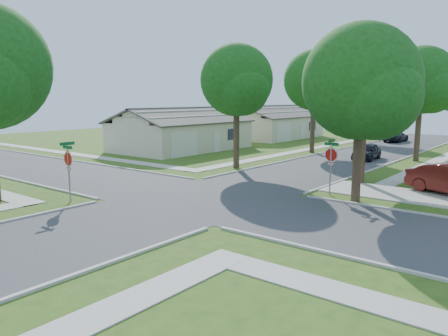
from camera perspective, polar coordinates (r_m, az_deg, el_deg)
name	(u,v)px	position (r m, az deg, el deg)	size (l,w,h in m)	color
ground	(204,198)	(22.42, -2.57, -3.99)	(100.00, 100.00, 0.00)	#294B14
road_ns	(204,198)	(22.42, -2.57, -3.98)	(7.00, 100.00, 0.02)	#333335
sidewalk_ne	(448,156)	(43.57, 27.22, 1.41)	(1.20, 40.00, 0.04)	#9E9B91
sidewalk_nw	(322,147)	(47.41, 12.64, 2.74)	(1.20, 40.00, 0.04)	#9E9B91
driveway	(406,195)	(24.96, 22.66, -3.29)	(8.80, 3.60, 0.05)	#9E9B91
stop_sign_sw	(68,161)	(22.59, -19.67, 0.82)	(1.05, 0.80, 2.98)	gray
stop_sign_ne	(331,157)	(23.47, 13.81, 1.38)	(1.05, 0.80, 2.98)	gray
tree_e_near	(366,88)	(27.24, 18.05, 9.85)	(4.97, 4.80, 8.28)	#38281C
tree_e_mid	(422,83)	(38.71, 24.44, 10.03)	(5.59, 5.40, 9.21)	#38281C
tree_w_near	(237,84)	(31.80, 1.74, 10.96)	(5.38, 5.20, 8.97)	#38281C
tree_w_mid	(315,83)	(42.04, 11.74, 10.83)	(5.80, 5.60, 9.56)	#38281C
tree_w_far	(366,95)	(53.94, 18.01, 9.10)	(4.76, 4.60, 8.04)	#38281C
tree_ne_corner	(362,87)	(22.18, 17.57, 10.02)	(5.80, 5.60, 8.66)	#38281C
house_nw_near	(182,134)	(43.86, -5.54, 4.39)	(8.42, 13.60, 4.23)	beige
house_nw_far	(273,126)	(57.29, 6.37, 5.46)	(8.42, 13.60, 4.23)	beige
car_curb_east	(367,151)	(38.43, 18.15, 2.08)	(1.62, 4.02, 1.37)	black
car_curb_west	(396,136)	(55.44, 21.50, 3.89)	(1.87, 4.60, 1.34)	black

